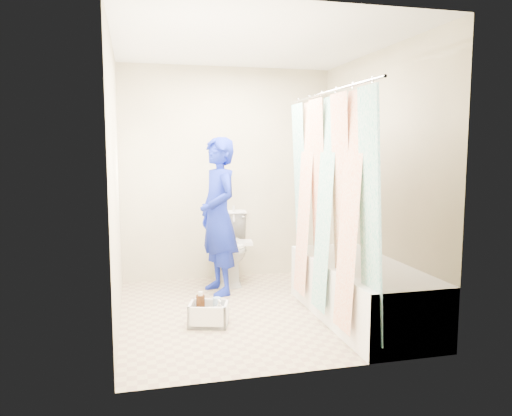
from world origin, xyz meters
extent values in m
plane|color=tan|center=(0.00, 0.00, 0.00)|extent=(2.60, 2.60, 0.00)
cube|color=white|center=(0.00, 0.00, 2.40)|extent=(2.40, 2.60, 0.02)
cube|color=beige|center=(0.00, 1.30, 1.20)|extent=(2.40, 0.02, 2.40)
cube|color=beige|center=(0.00, -1.30, 1.20)|extent=(2.40, 0.02, 2.40)
cube|color=beige|center=(-1.20, 0.00, 1.20)|extent=(0.02, 2.60, 2.40)
cube|color=beige|center=(1.20, 0.00, 1.20)|extent=(0.02, 2.60, 2.40)
cube|color=white|center=(0.85, -0.43, 0.25)|extent=(0.70, 1.75, 0.50)
cube|color=silver|center=(0.85, -0.43, 0.46)|extent=(0.58, 1.63, 0.06)
cylinder|color=silver|center=(0.52, -0.43, 1.95)|extent=(0.02, 1.90, 0.02)
cube|color=white|center=(0.52, -0.43, 1.02)|extent=(0.06, 1.75, 1.80)
imported|color=silver|center=(-0.03, 1.08, 0.40)|extent=(0.54, 0.83, 0.79)
cube|color=silver|center=(-0.04, 0.95, 0.46)|extent=(0.51, 0.27, 0.04)
cylinder|color=black|center=(-0.08, 1.30, 0.76)|extent=(0.04, 0.04, 0.23)
cylinder|color=gold|center=(-0.08, 1.30, 0.89)|extent=(0.06, 0.06, 0.03)
cylinder|color=white|center=(0.06, 1.28, 0.74)|extent=(0.03, 0.03, 0.19)
imported|color=#1029A8|center=(-0.22, 0.68, 0.80)|extent=(0.51, 0.66, 1.60)
cube|color=white|center=(-0.47, -0.26, 0.02)|extent=(0.38, 0.34, 0.03)
cube|color=white|center=(-0.61, -0.22, 0.10)|extent=(0.09, 0.25, 0.19)
cube|color=white|center=(-0.32, -0.30, 0.10)|extent=(0.09, 0.25, 0.19)
cube|color=white|center=(-0.50, -0.37, 0.10)|extent=(0.31, 0.11, 0.19)
cube|color=white|center=(-0.43, -0.15, 0.10)|extent=(0.31, 0.11, 0.19)
cylinder|color=#3F200C|center=(-0.53, -0.20, 0.14)|extent=(0.07, 0.07, 0.21)
cylinder|color=white|center=(-0.39, -0.23, 0.13)|extent=(0.07, 0.07, 0.19)
cylinder|color=beige|center=(-0.46, -0.32, 0.10)|extent=(0.05, 0.05, 0.14)
cylinder|color=#3F200C|center=(-0.56, -0.30, 0.06)|extent=(0.06, 0.06, 0.06)
cylinder|color=gold|center=(-0.56, -0.30, 0.10)|extent=(0.07, 0.07, 0.01)
imported|color=white|center=(-0.38, -0.33, 0.13)|extent=(0.10, 0.10, 0.20)
camera|label=1|loc=(-1.06, -4.32, 1.50)|focal=35.00mm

